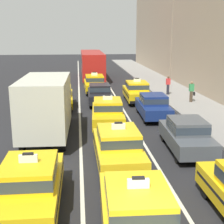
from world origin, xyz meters
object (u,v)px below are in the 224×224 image
(sedan_center_fourth, at_px, (100,93))
(taxi_center_fifth, at_px, (94,83))
(taxi_center_nearest, at_px, (137,213))
(bus_center_sixth, at_px, (92,64))
(pedestrian_near_crosswalk, at_px, (191,92))
(taxi_left_third, at_px, (60,96))
(sedan_right_second, at_px, (187,134))
(sedan_right_third, at_px, (153,105))
(pedestrian_by_storefront, at_px, (168,85))
(taxi_right_fourth, at_px, (137,91))
(taxi_center_third, at_px, (108,112))
(taxi_center_second, at_px, (118,147))
(box_truck_left_second, at_px, (47,104))
(taxi_left_nearest, at_px, (31,184))

(sedan_center_fourth, xyz_separation_m, taxi_center_fifth, (-0.14, 5.03, 0.03))
(taxi_center_nearest, bearing_deg, bus_center_sixth, 89.53)
(taxi_center_nearest, xyz_separation_m, pedestrian_near_crosswalk, (7.41, 16.87, 0.09))
(taxi_left_third, xyz_separation_m, pedestrian_near_crosswalk, (10.21, 0.41, 0.09))
(taxi_center_nearest, relative_size, sedan_right_second, 1.06)
(sedan_center_fourth, bearing_deg, taxi_left_third, -160.88)
(sedan_right_third, height_order, pedestrian_by_storefront, pedestrian_by_storefront)
(taxi_center_fifth, bearing_deg, sedan_right_third, -70.86)
(bus_center_sixth, bearing_deg, taxi_left_third, -100.96)
(pedestrian_near_crosswalk, xyz_separation_m, pedestrian_by_storefront, (-0.98, 3.29, 0.01))
(bus_center_sixth, bearing_deg, taxi_right_fourth, -78.19)
(taxi_center_third, xyz_separation_m, taxi_right_fourth, (3.00, 6.92, 0.00))
(pedestrian_near_crosswalk, bearing_deg, taxi_left_third, -177.72)
(taxi_center_third, height_order, pedestrian_by_storefront, taxi_center_third)
(taxi_center_second, bearing_deg, taxi_center_third, 88.89)
(box_truck_left_second, height_order, sedan_right_third, box_truck_left_second)
(taxi_center_nearest, height_order, taxi_center_second, same)
(sedan_center_fourth, height_order, taxi_right_fourth, taxi_right_fourth)
(taxi_center_fifth, bearing_deg, bus_center_sixth, 88.73)
(box_truck_left_second, bearing_deg, sedan_right_second, -24.76)
(sedan_center_fourth, height_order, pedestrian_near_crosswalk, pedestrian_near_crosswalk)
(taxi_center_second, height_order, pedestrian_near_crosswalk, taxi_center_second)
(box_truck_left_second, distance_m, taxi_center_fifth, 13.29)
(taxi_left_nearest, distance_m, sedan_center_fourth, 15.84)
(taxi_center_fifth, bearing_deg, taxi_center_second, -89.72)
(taxi_center_second, relative_size, taxi_center_fifth, 1.00)
(pedestrian_by_storefront, bearing_deg, pedestrian_near_crosswalk, -73.48)
(taxi_center_fifth, distance_m, sedan_right_second, 16.33)
(taxi_center_fifth, bearing_deg, sedan_right_second, -77.59)
(taxi_center_third, bearing_deg, bus_center_sixth, 89.95)
(taxi_left_third, distance_m, sedan_right_second, 11.75)
(taxi_left_nearest, height_order, box_truck_left_second, box_truck_left_second)
(pedestrian_by_storefront, bearing_deg, box_truck_left_second, -132.25)
(taxi_left_third, distance_m, taxi_center_second, 11.70)
(taxi_left_nearest, bearing_deg, taxi_right_fourth, 68.75)
(sedan_center_fourth, bearing_deg, box_truck_left_second, -112.84)
(taxi_left_nearest, height_order, taxi_left_third, same)
(taxi_left_nearest, xyz_separation_m, taxi_right_fourth, (6.25, 16.07, 0.00))
(box_truck_left_second, relative_size, taxi_center_third, 1.51)
(taxi_center_third, bearing_deg, taxi_center_fifth, 91.00)
(sedan_right_second, bearing_deg, taxi_center_third, 126.00)
(box_truck_left_second, xyz_separation_m, bus_center_sixth, (3.38, 22.66, 0.04))
(taxi_center_second, bearing_deg, sedan_center_fourth, 89.72)
(taxi_left_third, relative_size, sedan_right_third, 1.06)
(bus_center_sixth, relative_size, taxi_right_fourth, 2.44)
(taxi_center_second, xyz_separation_m, taxi_center_third, (0.12, 6.00, 0.00))
(taxi_center_nearest, height_order, taxi_center_third, same)
(taxi_center_fifth, distance_m, bus_center_sixth, 9.84)
(sedan_center_fourth, bearing_deg, taxi_center_nearest, -90.62)
(taxi_left_third, bearing_deg, taxi_center_second, -75.47)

